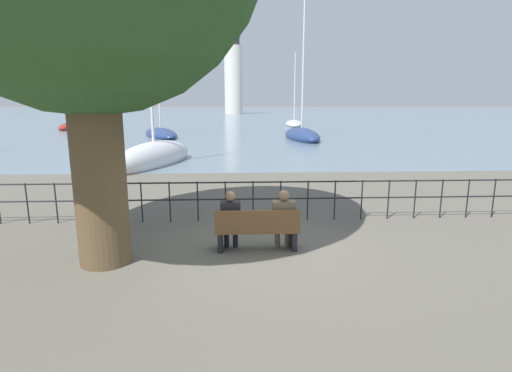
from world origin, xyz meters
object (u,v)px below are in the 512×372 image
object	(u,v)px
seated_person_right	(283,217)
sailboat_3	(302,135)
seated_person_left	(231,218)
sailboat_0	(69,127)
sailboat_4	(161,134)
park_bench	(257,231)
sailboat_1	(154,157)
sailboat_2	(294,124)
harbor_lighthouse	(233,76)

from	to	relation	value
seated_person_right	sailboat_3	bearing A→B (deg)	80.04
seated_person_left	sailboat_0	size ratio (longest dim) A/B	0.12
seated_person_left	sailboat_4	size ratio (longest dim) A/B	0.14
sailboat_4	seated_person_right	bearing A→B (deg)	-96.18
park_bench	sailboat_0	world-z (taller)	sailboat_0
sailboat_1	sailboat_4	world-z (taller)	sailboat_1
seated_person_right	sailboat_2	distance (m)	46.63
harbor_lighthouse	park_bench	bearing A→B (deg)	-89.35
seated_person_left	sailboat_3	distance (m)	26.41
seated_person_right	seated_person_left	bearing A→B (deg)	179.87
sailboat_2	harbor_lighthouse	size ratio (longest dim) A/B	0.44
seated_person_left	sailboat_0	world-z (taller)	sailboat_0
seated_person_left	sailboat_4	bearing A→B (deg)	103.19
sailboat_0	sailboat_1	distance (m)	31.79
seated_person_right	sailboat_3	distance (m)	26.20
harbor_lighthouse	sailboat_4	bearing A→B (deg)	-94.60
seated_person_left	sailboat_2	xyz separation A→B (m)	(7.87, 46.13, -0.44)
sailboat_3	sailboat_4	bearing A→B (deg)	161.77
sailboat_3	sailboat_4	world-z (taller)	sailboat_3
sailboat_2	harbor_lighthouse	distance (m)	60.85
sailboat_1	sailboat_3	distance (m)	16.91
park_bench	harbor_lighthouse	bearing A→B (deg)	90.65
park_bench	sailboat_1	bearing A→B (deg)	110.63
seated_person_left	sailboat_3	size ratio (longest dim) A/B	0.11
harbor_lighthouse	seated_person_left	bearing A→B (deg)	-89.65
seated_person_left	sailboat_1	bearing A→B (deg)	108.40
seated_person_left	sailboat_4	distance (m)	29.83
sailboat_1	sailboat_2	size ratio (longest dim) A/B	1.05
sailboat_2	sailboat_3	bearing A→B (deg)	-90.19
seated_person_left	sailboat_1	size ratio (longest dim) A/B	0.12
sailboat_2	sailboat_4	xyz separation A→B (m)	(-14.67, -17.09, 0.01)
sailboat_2	seated_person_right	bearing A→B (deg)	-92.24
sailboat_2	sailboat_3	size ratio (longest dim) A/B	0.84
seated_person_left	seated_person_right	world-z (taller)	seated_person_right
park_bench	sailboat_3	xyz separation A→B (m)	(5.08, 25.88, -0.12)
seated_person_left	sailboat_1	xyz separation A→B (m)	(-3.95, 11.87, -0.31)
sailboat_4	seated_person_left	bearing A→B (deg)	-98.21
seated_person_left	sailboat_2	size ratio (longest dim) A/B	0.13
sailboat_0	harbor_lighthouse	xyz separation A→B (m)	(18.62, 65.81, 10.00)
seated_person_left	seated_person_right	xyz separation A→B (m)	(1.09, -0.00, 0.01)
seated_person_right	sailboat_4	xyz separation A→B (m)	(-7.90, 29.04, -0.44)
park_bench	seated_person_right	xyz separation A→B (m)	(0.55, 0.07, 0.27)
seated_person_left	sailboat_2	world-z (taller)	sailboat_2
sailboat_2	sailboat_4	distance (m)	22.53
park_bench	sailboat_4	world-z (taller)	sailboat_4
park_bench	harbor_lighthouse	world-z (taller)	harbor_lighthouse
seated_person_left	sailboat_2	distance (m)	46.80
sailboat_1	seated_person_left	bearing A→B (deg)	-53.67
sailboat_3	sailboat_4	xyz separation A→B (m)	(-12.43, 3.24, -0.06)
sailboat_1	harbor_lighthouse	world-z (taller)	harbor_lighthouse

